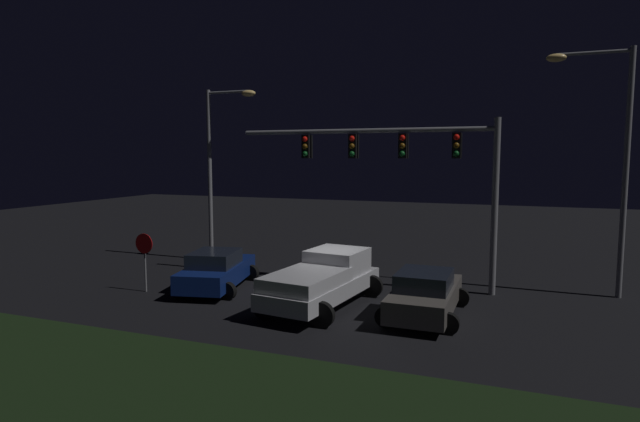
# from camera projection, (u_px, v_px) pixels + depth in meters

# --- Properties ---
(ground_plane) EXTENTS (80.00, 80.00, 0.00)m
(ground_plane) POSITION_uv_depth(u_px,v_px,m) (332.00, 298.00, 18.90)
(ground_plane) COLOR black
(grass_median) EXTENTS (21.91, 6.57, 0.10)m
(grass_median) POSITION_uv_depth(u_px,v_px,m) (180.00, 410.00, 10.46)
(grass_median) COLOR black
(grass_median) RESTS_ON ground_plane
(pickup_truck) EXTENTS (3.34, 5.61, 1.80)m
(pickup_truck) POSITION_uv_depth(u_px,v_px,m) (324.00, 277.00, 17.86)
(pickup_truck) COLOR #B7B7BC
(pickup_truck) RESTS_ON ground_plane
(car_sedan) EXTENTS (3.07, 4.68, 1.51)m
(car_sedan) POSITION_uv_depth(u_px,v_px,m) (217.00, 270.00, 20.14)
(car_sedan) COLOR navy
(car_sedan) RESTS_ON ground_plane
(car_sedan_far) EXTENTS (2.49, 4.40, 1.51)m
(car_sedan_far) POSITION_uv_depth(u_px,v_px,m) (425.00, 294.00, 16.64)
(car_sedan_far) COLOR #514C47
(car_sedan_far) RESTS_ON ground_plane
(traffic_signal_gantry) EXTENTS (10.32, 0.56, 6.50)m
(traffic_signal_gantry) POSITION_uv_depth(u_px,v_px,m) (404.00, 158.00, 20.05)
(traffic_signal_gantry) COLOR slate
(traffic_signal_gantry) RESTS_ON ground_plane
(street_lamp_left) EXTENTS (2.64, 0.44, 8.26)m
(street_lamp_left) POSITION_uv_depth(u_px,v_px,m) (219.00, 154.00, 25.14)
(street_lamp_left) COLOR slate
(street_lamp_left) RESTS_ON ground_plane
(street_lamp_right) EXTENTS (2.87, 0.44, 8.91)m
(street_lamp_right) POSITION_uv_depth(u_px,v_px,m) (610.00, 143.00, 18.60)
(street_lamp_right) COLOR slate
(street_lamp_right) RESTS_ON ground_plane
(stop_sign) EXTENTS (0.76, 0.08, 2.23)m
(stop_sign) POSITION_uv_depth(u_px,v_px,m) (144.00, 251.00, 19.64)
(stop_sign) COLOR slate
(stop_sign) RESTS_ON ground_plane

